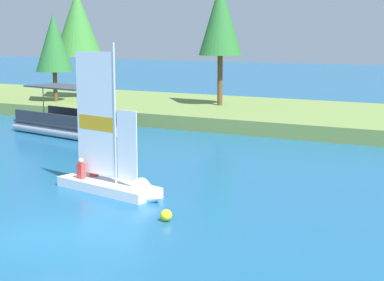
# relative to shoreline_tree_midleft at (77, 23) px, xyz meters

# --- Properties ---
(ground_plane) EXTENTS (200.00, 200.00, 0.00)m
(ground_plane) POSITION_rel_shoreline_tree_midleft_xyz_m (18.33, -24.12, -6.30)
(ground_plane) COLOR #195684
(shore_bank) EXTENTS (80.00, 12.25, 0.83)m
(shore_bank) POSITION_rel_shoreline_tree_midleft_xyz_m (18.33, 0.52, -5.89)
(shore_bank) COLOR olive
(shore_bank) RESTS_ON ground
(shoreline_tree_midleft) EXTENTS (3.51, 3.51, 7.88)m
(shoreline_tree_midleft) POSITION_rel_shoreline_tree_midleft_xyz_m (0.00, 0.00, 0.00)
(shoreline_tree_midleft) COLOR brown
(shoreline_tree_midleft) RESTS_ON shore_bank
(shoreline_tree_centre) EXTENTS (2.58, 2.58, 6.12)m
(shoreline_tree_centre) POSITION_rel_shoreline_tree_midleft_xyz_m (0.22, -2.94, -1.38)
(shoreline_tree_centre) COLOR brown
(shoreline_tree_centre) RESTS_ON shore_bank
(shoreline_tree_midright) EXTENTS (2.84, 2.84, 8.12)m
(shoreline_tree_midright) POSITION_rel_shoreline_tree_midleft_xyz_m (11.44, 0.49, 0.21)
(shoreline_tree_midright) COLOR brown
(shoreline_tree_midright) RESTS_ON shore_bank
(sailboat) EXTENTS (4.87, 2.05, 5.68)m
(sailboat) POSITION_rel_shoreline_tree_midleft_xyz_m (17.40, -19.47, -5.85)
(sailboat) COLOR white
(sailboat) RESTS_ON ground
(pontoon_boat) EXTENTS (6.83, 3.66, 2.70)m
(pontoon_boat) POSITION_rel_shoreline_tree_midleft_xyz_m (6.96, -9.94, -5.62)
(pontoon_boat) COLOR #B2B2B7
(pontoon_boat) RESTS_ON ground
(channel_buoy) EXTENTS (0.37, 0.37, 0.37)m
(channel_buoy) POSITION_rel_shoreline_tree_midleft_xyz_m (20.39, -21.44, -6.12)
(channel_buoy) COLOR yellow
(channel_buoy) RESTS_ON ground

